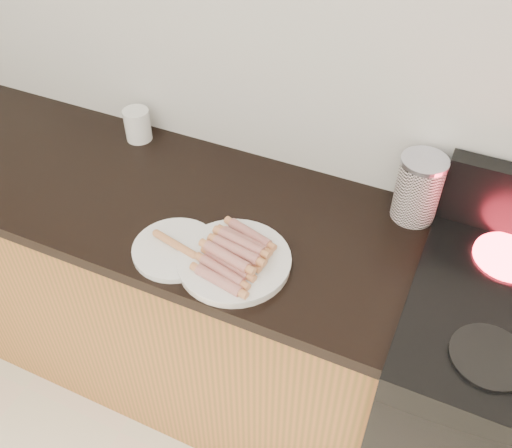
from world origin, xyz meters
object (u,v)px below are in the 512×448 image
at_px(side_plate, 176,249).
at_px(mug, 138,125).
at_px(canister, 418,188).
at_px(main_plate, 234,262).

height_order(side_plate, mug, mug).
distance_m(side_plate, canister, 0.69).
distance_m(main_plate, mug, 0.67).
relative_size(canister, mug, 1.85).
relative_size(main_plate, canister, 1.49).
bearing_deg(mug, side_plate, -47.02).
xyz_separation_m(main_plate, mug, (-0.55, 0.39, 0.04)).
xyz_separation_m(side_plate, canister, (0.55, 0.41, 0.09)).
distance_m(main_plate, canister, 0.55).
xyz_separation_m(main_plate, canister, (0.38, 0.39, 0.09)).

